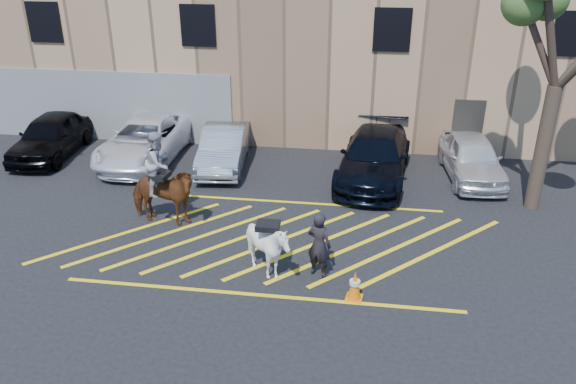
# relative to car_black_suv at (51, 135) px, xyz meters

# --- Properties ---
(ground) EXTENTS (90.00, 90.00, 0.00)m
(ground) POSITION_rel_car_black_suv_xyz_m (9.40, -5.04, -0.77)
(ground) COLOR black
(ground) RESTS_ON ground
(car_black_suv) EXTENTS (2.10, 4.63, 1.54)m
(car_black_suv) POSITION_rel_car_black_suv_xyz_m (0.00, 0.00, 0.00)
(car_black_suv) COLOR black
(car_black_suv) RESTS_ON ground
(car_white_pickup) EXTENTS (2.49, 5.36, 1.49)m
(car_white_pickup) POSITION_rel_car_black_suv_xyz_m (3.67, 0.07, -0.03)
(car_white_pickup) COLOR white
(car_white_pickup) RESTS_ON ground
(car_silver_sedan) EXTENTS (1.92, 4.39, 1.40)m
(car_silver_sedan) POSITION_rel_car_black_suv_xyz_m (6.69, -0.16, -0.07)
(car_silver_sedan) COLOR #99A0A7
(car_silver_sedan) RESTS_ON ground
(car_blue_suv) EXTENTS (2.82, 5.63, 1.57)m
(car_blue_suv) POSITION_rel_car_black_suv_xyz_m (12.03, -0.51, 0.01)
(car_blue_suv) COLOR black
(car_blue_suv) RESTS_ON ground
(car_white_suv) EXTENTS (2.04, 4.37, 1.45)m
(car_white_suv) POSITION_rel_car_black_suv_xyz_m (15.33, -0.02, -0.05)
(car_white_suv) COLOR silver
(car_white_suv) RESTS_ON ground
(handler) EXTENTS (0.73, 0.61, 1.71)m
(handler) POSITION_rel_car_black_suv_xyz_m (10.70, -6.78, 0.08)
(handler) COLOR black
(handler) RESTS_ON ground
(warehouse) EXTENTS (32.42, 10.20, 7.30)m
(warehouse) POSITION_rel_car_black_suv_xyz_m (9.39, 6.95, 2.88)
(warehouse) COLOR tan
(warehouse) RESTS_ON ground
(hatching_zone) EXTENTS (12.60, 5.12, 0.01)m
(hatching_zone) POSITION_rel_car_black_suv_xyz_m (9.40, -5.34, -0.77)
(hatching_zone) COLOR yellow
(hatching_zone) RESTS_ON ground
(mounted_bay) EXTENTS (2.23, 1.22, 2.81)m
(mounted_bay) POSITION_rel_car_black_suv_xyz_m (6.02, -4.73, 0.36)
(mounted_bay) COLOR brown
(mounted_bay) RESTS_ON ground
(saddled_white) EXTENTS (1.27, 1.43, 1.55)m
(saddled_white) POSITION_rel_car_black_suv_xyz_m (9.48, -6.96, 0.01)
(saddled_white) COLOR silver
(saddled_white) RESTS_ON ground
(traffic_cone) EXTENTS (0.44, 0.44, 0.73)m
(traffic_cone) POSITION_rel_car_black_suv_xyz_m (11.61, -7.66, -0.41)
(traffic_cone) COLOR orange
(traffic_cone) RESTS_ON ground
(tree) EXTENTS (3.99, 4.37, 7.31)m
(tree) POSITION_rel_car_black_suv_xyz_m (16.87, -2.10, 4.92)
(tree) COLOR #4A3C2D
(tree) RESTS_ON ground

